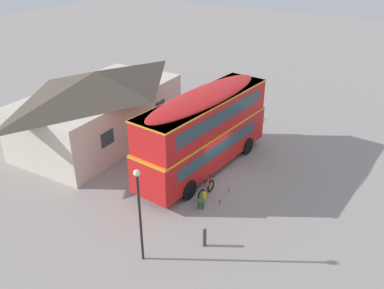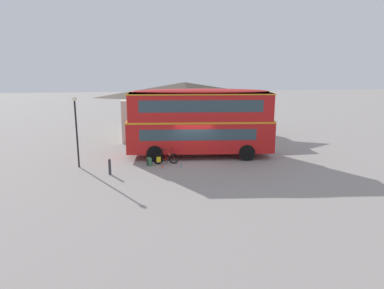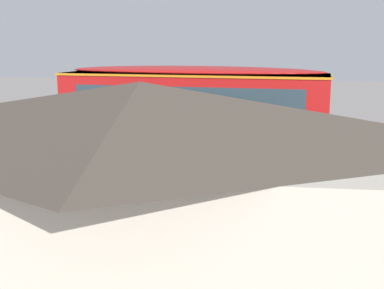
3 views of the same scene
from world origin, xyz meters
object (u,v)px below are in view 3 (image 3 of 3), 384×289
object	(u,v)px
double_decker_bus	(193,124)
water_bottle_blue_sports	(239,174)
backpack_on_ground	(287,175)
kerb_bollard	(343,164)
touring_bicycle	(262,174)
water_bottle_red_squeeze	(268,175)

from	to	relation	value
double_decker_bus	water_bottle_blue_sports	xyz separation A→B (m)	(-1.59, -2.49, -2.54)
backpack_on_ground	kerb_bollard	distance (m)	2.85
touring_bicycle	water_bottle_red_squeeze	size ratio (longest dim) A/B	6.83
water_bottle_blue_sports	kerb_bollard	size ratio (longest dim) A/B	0.24
water_bottle_blue_sports	backpack_on_ground	bearing A→B (deg)	163.82
touring_bicycle	kerb_bollard	bearing A→B (deg)	-151.14
water_bottle_blue_sports	double_decker_bus	bearing A→B (deg)	57.52
backpack_on_ground	water_bottle_blue_sports	size ratio (longest dim) A/B	2.46
double_decker_bus	water_bottle_red_squeeze	distance (m)	4.56
touring_bicycle	water_bottle_blue_sports	distance (m)	1.35
water_bottle_blue_sports	water_bottle_red_squeeze	distance (m)	1.21
backpack_on_ground	water_bottle_red_squeeze	world-z (taller)	backpack_on_ground
water_bottle_blue_sports	kerb_bollard	world-z (taller)	kerb_bollard
double_decker_bus	touring_bicycle	size ratio (longest dim) A/B	6.02
water_bottle_red_squeeze	kerb_bollard	size ratio (longest dim) A/B	0.26
double_decker_bus	touring_bicycle	distance (m)	3.78
backpack_on_ground	touring_bicycle	bearing A→B (deg)	16.17
kerb_bollard	water_bottle_red_squeeze	bearing A→B (deg)	16.03
water_bottle_red_squeeze	double_decker_bus	bearing A→B (deg)	42.56
touring_bicycle	water_bottle_blue_sports	bearing A→B (deg)	-42.17
backpack_on_ground	double_decker_bus	bearing A→B (deg)	27.82
backpack_on_ground	water_bottle_red_squeeze	xyz separation A→B (m)	(0.82, -0.66, -0.18)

